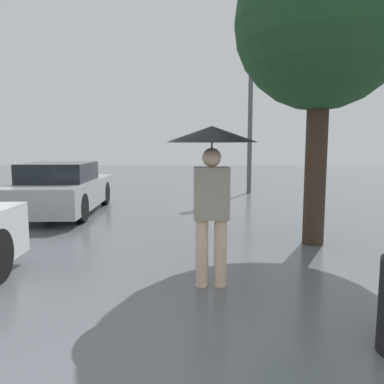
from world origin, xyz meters
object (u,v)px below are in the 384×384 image
Objects in this scene: parked_car_farthest at (62,189)px; tree at (321,24)px; street_lamp at (251,98)px; pedestrian at (212,161)px.

parked_car_farthest is 0.82× the size of tree.
parked_car_farthest is 0.76× the size of street_lamp.
parked_car_farthest is 6.80m from street_lamp.
street_lamp is (0.16, 6.64, -0.29)m from tree.
street_lamp is (5.13, 3.64, 2.57)m from parked_car_farthest.
pedestrian is 0.46× the size of parked_car_farthest.
tree is (1.81, 1.81, 2.01)m from pedestrian.
street_lamp is at bearing 35.37° from parked_car_farthest.
parked_car_farthest is at bearing -144.63° from street_lamp.
tree is at bearing 44.90° from pedestrian.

